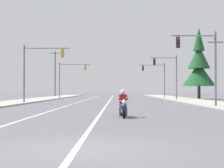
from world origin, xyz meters
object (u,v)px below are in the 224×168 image
Objects in this scene: motorcycle_with_rider at (123,106)px; traffic_signal_mid_left at (68,74)px; traffic_signal_far_right at (157,75)px; traffic_signal_near_left at (37,65)px; conifer_tree_right_verge_far at (199,66)px; traffic_signal_mid_right at (169,71)px; utility_pole_right_far at (216,69)px; traffic_signal_near_right at (203,58)px; utility_pole_left_far at (55,73)px.

motorcycle_with_rider is 46.67m from traffic_signal_mid_left.
traffic_signal_mid_left is at bearing -172.28° from traffic_signal_far_right.
conifer_tree_right_verge_far reaches higher than traffic_signal_near_left.
traffic_signal_mid_right is 6.15m from utility_pole_right_far.
traffic_signal_near_right is 28.94m from conifer_tree_right_verge_far.
traffic_signal_near_left is at bearing 149.38° from traffic_signal_near_right.
traffic_signal_mid_right is 0.76× the size of utility_pole_right_far.
utility_pole_left_far reaches higher than traffic_signal_near_right.
motorcycle_with_rider is 0.21× the size of utility_pole_left_far.
traffic_signal_near_right is (6.70, 11.14, 3.43)m from motorcycle_with_rider.
utility_pole_right_far is at bearing 72.89° from traffic_signal_near_right.
traffic_signal_far_right is at bearing 123.87° from conifer_tree_right_verge_far.
conifer_tree_right_verge_far is at bearing 92.05° from utility_pole_right_far.
motorcycle_with_rider is 0.35× the size of traffic_signal_mid_left.
traffic_signal_far_right is 28.66m from utility_pole_left_far.
traffic_signal_near_right is 1.00× the size of traffic_signal_mid_right.
conifer_tree_right_verge_far is (-0.31, 8.79, 0.84)m from utility_pole_right_far.
motorcycle_with_rider is 0.35× the size of traffic_signal_far_right.
motorcycle_with_rider is at bearing -107.44° from conifer_tree_right_verge_far.
traffic_signal_near_right is at bearing -101.38° from conifer_tree_right_verge_far.
utility_pole_right_far reaches higher than motorcycle_with_rider.
traffic_signal_mid_left is at bearing -74.91° from utility_pole_left_far.
traffic_signal_near_left is 0.76× the size of utility_pole_right_far.
traffic_signal_near_left is (-8.75, 20.27, 3.51)m from motorcycle_with_rider.
utility_pole_right_far is (12.72, 30.70, 3.68)m from motorcycle_with_rider.
utility_pole_right_far is 0.73× the size of conifer_tree_right_verge_far.
traffic_signal_near_left is 0.61× the size of utility_pole_left_far.
traffic_signal_mid_left is (-8.67, 45.73, 3.54)m from motorcycle_with_rider.
traffic_signal_far_right is at bearing 81.89° from motorcycle_with_rider.
traffic_signal_near_left is 0.56× the size of conifer_tree_right_verge_far.
utility_pole_left_far is (-21.22, 19.22, 1.25)m from traffic_signal_far_right.
traffic_signal_near_right is 37.85m from traffic_signal_mid_left.
utility_pole_right_far is at bearing -53.25° from utility_pole_left_far.
traffic_signal_mid_left is at bearing 144.91° from utility_pole_right_far.
motorcycle_with_rider is at bearing -101.89° from traffic_signal_mid_right.
conifer_tree_right_verge_far is (12.41, 39.49, 4.53)m from motorcycle_with_rider.
traffic_signal_near_right and traffic_signal_mid_right have the same top height.
traffic_signal_mid_right is 40.60m from utility_pole_left_far.
traffic_signal_mid_left is 22.11m from utility_pole_left_far.
traffic_signal_far_right is at bearing -42.16° from utility_pole_left_far.
utility_pole_left_far is at bearing 110.69° from traffic_signal_near_right.
motorcycle_with_rider is 33.43m from utility_pole_right_far.
traffic_signal_mid_left is at bearing 139.48° from traffic_signal_mid_right.
traffic_signal_near_right is 21.34m from traffic_signal_mid_right.
traffic_signal_mid_left is 0.61× the size of utility_pole_left_far.
traffic_signal_near_right is at bearing -90.38° from traffic_signal_mid_right.
utility_pole_right_far is (6.02, 19.56, 0.25)m from traffic_signal_near_right.
motorcycle_with_rider is 48.43m from traffic_signal_far_right.
traffic_signal_far_right is at bearing 90.11° from traffic_signal_mid_right.
traffic_signal_far_right is 18.12m from utility_pole_right_far.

